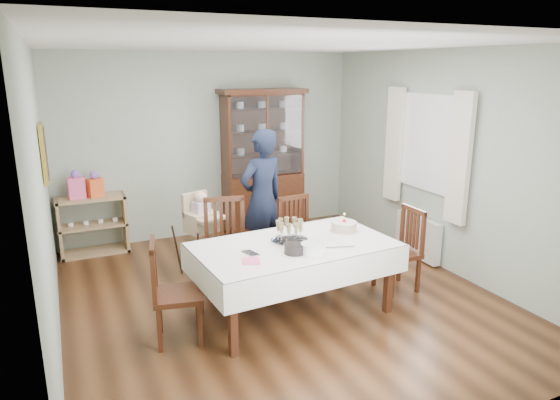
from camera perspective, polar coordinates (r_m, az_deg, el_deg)
floor at (r=5.68m, az=-0.10°, el=-10.93°), size 5.00×5.00×0.00m
room_shell at (r=5.65m, az=-2.35°, el=7.05°), size 5.00×5.00×5.00m
dining_table at (r=5.17m, az=1.60°, el=-8.94°), size 2.07×1.29×0.76m
china_cabinet at (r=7.61m, az=-1.97°, el=4.65°), size 1.30×0.48×2.18m
sideboard at (r=7.25m, az=-20.57°, el=-2.71°), size 0.90×0.38×0.80m
picture_frame at (r=5.52m, az=-25.42°, el=4.86°), size 0.04×0.48×0.58m
window at (r=6.64m, az=16.61°, el=6.28°), size 0.04×1.02×1.22m
curtain_left at (r=6.17m, az=19.85°, el=4.45°), size 0.07×0.30×1.55m
curtain_right at (r=7.10m, az=12.91°, el=6.22°), size 0.07×0.30×1.55m
radiator at (r=6.89m, az=15.46°, el=-4.05°), size 0.10×0.80×0.55m
chair_far_left at (r=5.67m, az=-6.00°, el=-7.54°), size 0.57×0.57×1.07m
chair_far_right at (r=6.08m, az=2.33°, el=-6.16°), size 0.46×0.46×0.97m
chair_end_left at (r=4.83m, az=-11.71°, el=-12.31°), size 0.52×0.52×0.98m
chair_end_right at (r=5.91m, az=13.30°, el=-7.31°), size 0.43×0.43×0.95m
woman at (r=6.23m, az=-2.06°, el=0.08°), size 0.74×0.58×1.77m
high_chair at (r=6.18m, az=-8.85°, el=-4.79°), size 0.60×0.60×1.06m
champagne_tray at (r=5.07m, az=1.11°, el=-3.99°), size 0.38×0.38×0.23m
birthday_cake at (r=5.41m, az=7.32°, el=-3.10°), size 0.31×0.31×0.21m
plate_stack_dark at (r=4.77m, az=1.67°, el=-5.57°), size 0.22×0.22×0.09m
plate_stack_white at (r=4.78m, az=3.77°, el=-5.53°), size 0.28×0.28×0.10m
napkin_stack at (r=4.58m, az=-3.28°, el=-6.97°), size 0.19×0.19×0.02m
cutlery at (r=4.77m, az=-3.85°, el=-6.14°), size 0.16×0.20×0.01m
cake_knife at (r=4.96m, az=6.87°, el=-5.36°), size 0.28×0.10×0.01m
gift_bag_pink at (r=7.09m, az=-22.26°, el=1.50°), size 0.22×0.15×0.38m
gift_bag_orange at (r=7.10m, az=-20.40°, el=1.60°), size 0.23×0.19×0.35m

